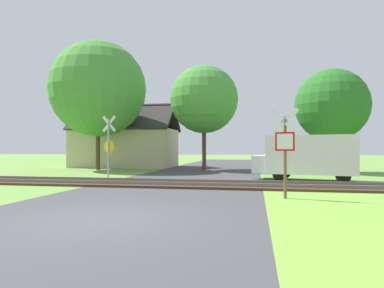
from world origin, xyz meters
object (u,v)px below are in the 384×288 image
(tree_left, at_px, (98,89))
(tree_right, at_px, (332,105))
(house, at_px, (126,146))
(crossing_sign_far, at_px, (109,143))
(mail_truck, at_px, (308,156))
(tree_center, at_px, (204,100))
(stop_sign_near, at_px, (285,146))

(tree_left, xyz_separation_m, tree_right, (16.49, -0.07, -1.62))
(tree_left, bearing_deg, house, 84.57)
(crossing_sign_far, height_order, mail_truck, crossing_sign_far)
(crossing_sign_far, height_order, tree_left, tree_left)
(house, distance_m, mail_truck, 17.25)
(crossing_sign_far, distance_m, tree_left, 8.99)
(house, height_order, tree_left, tree_left)
(tree_left, relative_size, mail_truck, 1.85)
(tree_left, height_order, tree_right, tree_left)
(tree_left, distance_m, tree_right, 16.57)
(house, distance_m, tree_right, 16.90)
(crossing_sign_far, xyz_separation_m, tree_center, (3.84, 8.22, 3.37))
(stop_sign_near, distance_m, tree_left, 18.21)
(tree_center, height_order, mail_truck, tree_center)
(tree_left, bearing_deg, tree_center, 9.53)
(tree_center, bearing_deg, tree_left, -170.47)
(tree_left, xyz_separation_m, mail_truck, (14.12, -5.99, -4.80))
(tree_center, relative_size, tree_right, 1.14)
(house, bearing_deg, mail_truck, -38.45)
(mail_truck, bearing_deg, tree_center, 53.79)
(crossing_sign_far, bearing_deg, tree_right, 44.75)
(tree_center, bearing_deg, stop_sign_near, -71.26)
(house, bearing_deg, tree_right, -16.87)
(house, xyz_separation_m, mail_truck, (13.70, -10.47, -0.57))
(stop_sign_near, height_order, tree_center, tree_center)
(tree_right, relative_size, mail_truck, 1.31)
(house, xyz_separation_m, tree_right, (16.06, -4.55, 2.61))
(crossing_sign_far, bearing_deg, mail_truck, 21.26)
(stop_sign_near, height_order, house, house)
(tree_right, distance_m, mail_truck, 7.13)
(tree_left, xyz_separation_m, tree_center, (7.80, 1.31, -0.80))
(crossing_sign_far, bearing_deg, house, 123.39)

